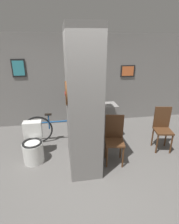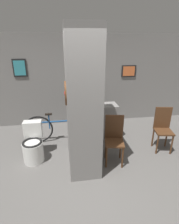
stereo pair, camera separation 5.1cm
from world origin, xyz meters
name	(u,v)px [view 2 (the right image)]	position (x,y,z in m)	size (l,w,h in m)	color
ground_plane	(94,179)	(0.00, 0.00, 0.00)	(14.00, 14.00, 0.00)	#5B5956
wall_back	(79,81)	(0.00, 2.63, 1.30)	(8.00, 0.09, 2.60)	gray
pillar_center	(82,103)	(-0.14, 0.56, 1.30)	(0.60, 1.12, 2.60)	gray
counter_shelf	(94,122)	(0.26, 1.54, 0.45)	(1.18, 0.44, 0.90)	gray
toilet	(33,146)	(-1.15, 0.81, 0.33)	(0.42, 0.58, 0.79)	silver
chair_near_pillar	(114,137)	(0.50, 0.50, 0.55)	(0.43, 0.43, 1.00)	#4C2D19
chair_by_doorway	(163,127)	(1.72, 0.79, 0.55)	(0.43, 0.43, 1.00)	#4C2D19
bicycle	(61,127)	(-0.57, 1.50, 0.37)	(1.80, 0.42, 0.76)	black
bottle_tall	(91,102)	(0.18, 1.51, 0.99)	(0.07, 0.07, 0.26)	silver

